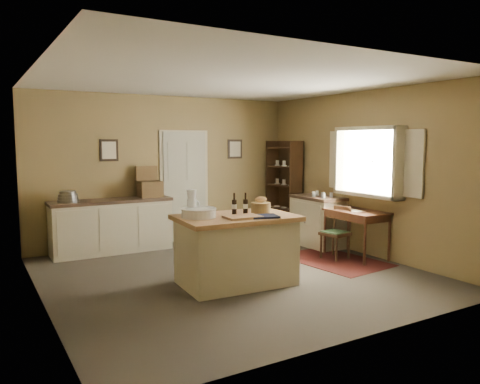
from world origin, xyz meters
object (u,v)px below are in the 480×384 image
object	(u,v)px
right_cabinet	(317,221)
shelving_unit	(285,188)
desk_chair	(335,234)
sideboard	(112,224)
writing_desk	(356,216)
work_island	(235,248)

from	to	relation	value
right_cabinet	shelving_unit	distance (m)	1.29
desk_chair	sideboard	bearing A→B (deg)	132.89
sideboard	writing_desk	xyz separation A→B (m)	(3.30, -2.35, 0.19)
right_cabinet	shelving_unit	world-z (taller)	shelving_unit
writing_desk	desk_chair	bearing A→B (deg)	165.12
writing_desk	work_island	bearing A→B (deg)	-174.21
shelving_unit	sideboard	bearing A→B (deg)	176.69
work_island	sideboard	distance (m)	2.75
sideboard	right_cabinet	distance (m)	3.58
sideboard	writing_desk	size ratio (longest dim) A/B	2.03
work_island	shelving_unit	xyz separation A→B (m)	(2.54, 2.40, 0.46)
sideboard	desk_chair	size ratio (longest dim) A/B	2.47
writing_desk	shelving_unit	world-z (taller)	shelving_unit
sideboard	shelving_unit	xyz separation A→B (m)	(3.45, -0.20, 0.46)
writing_desk	desk_chair	distance (m)	0.46
writing_desk	shelving_unit	distance (m)	2.18
work_island	writing_desk	bearing A→B (deg)	9.16
writing_desk	right_cabinet	distance (m)	0.99
writing_desk	desk_chair	world-z (taller)	writing_desk
right_cabinet	shelving_unit	xyz separation A→B (m)	(0.15, 1.19, 0.48)
shelving_unit	writing_desk	bearing A→B (deg)	-93.98
desk_chair	shelving_unit	bearing A→B (deg)	66.47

